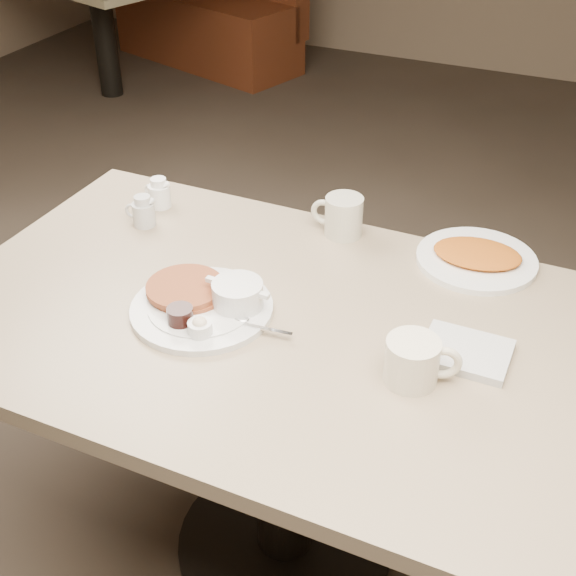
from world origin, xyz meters
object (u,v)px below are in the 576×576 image
at_px(creamer_left, 143,212).
at_px(creamer_right, 159,194).
at_px(main_plate, 206,301).
at_px(booth_back_left, 202,1).
at_px(coffee_mug_far, 342,216).
at_px(coffee_mug_near, 414,361).
at_px(diner_table, 284,381).
at_px(hash_plate, 477,258).

distance_m(creamer_left, creamer_right, 0.10).
distance_m(main_plate, booth_back_left, 3.92).
bearing_deg(creamer_left, coffee_mug_far, 19.25).
relative_size(main_plate, coffee_mug_far, 2.80).
relative_size(coffee_mug_near, creamer_right, 1.78).
bearing_deg(booth_back_left, main_plate, -59.79).
bearing_deg(diner_table, hash_plate, 51.13).
bearing_deg(coffee_mug_far, creamer_right, -172.49).
height_order(diner_table, coffee_mug_near, coffee_mug_near).
bearing_deg(creamer_left, diner_table, -24.12).
bearing_deg(hash_plate, creamer_left, -167.94).
bearing_deg(creamer_right, creamer_left, -80.61).
relative_size(creamer_right, booth_back_left, 0.05).
bearing_deg(creamer_right, diner_table, -32.25).
height_order(coffee_mug_far, creamer_right, coffee_mug_far).
height_order(creamer_right, hash_plate, creamer_right).
xyz_separation_m(hash_plate, booth_back_left, (-2.45, 2.95, -0.35)).
bearing_deg(booth_back_left, coffee_mug_far, -54.48).
relative_size(diner_table, hash_plate, 4.91).
distance_m(coffee_mug_near, creamer_right, 0.89).
bearing_deg(booth_back_left, diner_table, -57.47).
xyz_separation_m(diner_table, coffee_mug_near, (0.30, -0.07, 0.22)).
bearing_deg(hash_plate, creamer_right, -175.00).
distance_m(coffee_mug_near, booth_back_left, 4.20).
bearing_deg(main_plate, coffee_mug_near, -4.04).
distance_m(coffee_mug_far, hash_plate, 0.34).
height_order(coffee_mug_near, creamer_right, coffee_mug_near).
bearing_deg(coffee_mug_far, creamer_left, -160.75).
bearing_deg(creamer_left, hash_plate, 12.06).
bearing_deg(hash_plate, booth_back_left, 129.65).
height_order(main_plate, coffee_mug_far, coffee_mug_far).
height_order(coffee_mug_near, creamer_left, coffee_mug_near).
bearing_deg(coffee_mug_far, coffee_mug_near, -54.80).
relative_size(diner_table, creamer_left, 17.96).
distance_m(coffee_mug_near, creamer_left, 0.84).
distance_m(coffee_mug_far, creamer_left, 0.50).
xyz_separation_m(main_plate, coffee_mug_far, (0.15, 0.42, 0.03)).
distance_m(diner_table, hash_plate, 0.53).
height_order(coffee_mug_near, hash_plate, coffee_mug_near).
bearing_deg(coffee_mug_far, hash_plate, 1.32).
xyz_separation_m(creamer_left, booth_back_left, (-1.64, 3.12, -0.38)).
height_order(main_plate, hash_plate, main_plate).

